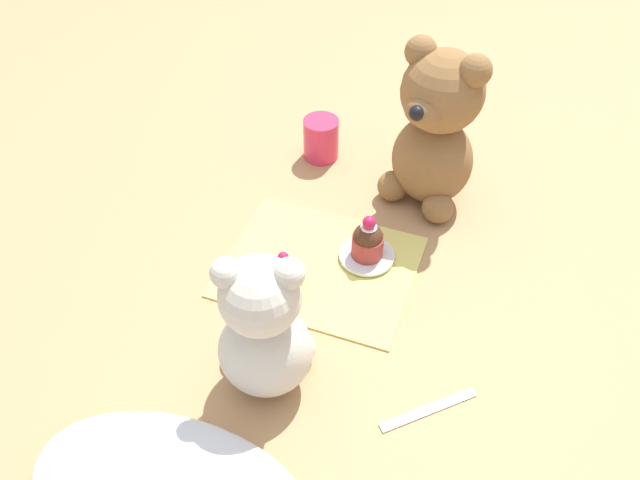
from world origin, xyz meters
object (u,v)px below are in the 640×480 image
object	(u,v)px
teddy_bear_tan	(435,131)
teddy_bear_cream	(264,330)
cupcake_near_tan_bear	(368,240)
teaspoon	(429,409)
saucer_plate	(367,255)
juice_glass	(321,139)
cupcake_near_cream_bear	(284,273)

from	to	relation	value
teddy_bear_tan	teddy_bear_cream	bearing A→B (deg)	-86.03
cupcake_near_tan_bear	teaspoon	xyz separation A→B (m)	(-0.14, 0.22, -0.04)
teddy_bear_cream	teaspoon	bearing A→B (deg)	168.02
saucer_plate	cupcake_near_tan_bear	bearing A→B (deg)	-26.57
cupcake_near_tan_bear	juice_glass	world-z (taller)	cupcake_near_tan_bear
saucer_plate	teaspoon	bearing A→B (deg)	123.86
cupcake_near_cream_bear	saucer_plate	size ratio (longest dim) A/B	0.76
teddy_bear_tan	cupcake_near_cream_bear	xyz separation A→B (m)	(0.14, 0.26, -0.10)
teddy_bear_cream	saucer_plate	xyz separation A→B (m)	(-0.05, -0.24, -0.09)
saucer_plate	juice_glass	bearing A→B (deg)	-54.94
cupcake_near_cream_bear	teaspoon	world-z (taller)	cupcake_near_cream_bear
saucer_plate	teaspoon	distance (m)	0.26
teddy_bear_cream	saucer_plate	bearing A→B (deg)	-121.88
cupcake_near_tan_bear	juice_glass	bearing A→B (deg)	-54.94
saucer_plate	teddy_bear_tan	bearing A→B (deg)	-106.17
cupcake_near_cream_bear	juice_glass	world-z (taller)	juice_glass
teddy_bear_cream	saucer_plate	size ratio (longest dim) A/B	2.64
teddy_bear_cream	cupcake_near_tan_bear	world-z (taller)	teddy_bear_cream
cupcake_near_cream_bear	juice_glass	bearing A→B (deg)	-79.46
teddy_bear_cream	juice_glass	xyz separation A→B (m)	(0.10, -0.45, -0.06)
cupcake_near_tan_bear	teaspoon	world-z (taller)	cupcake_near_tan_bear
saucer_plate	teaspoon	world-z (taller)	saucer_plate
teddy_bear_cream	cupcake_near_tan_bear	bearing A→B (deg)	-121.88
teddy_bear_cream	juice_glass	distance (m)	0.47
teddy_bear_tan	teaspoon	bearing A→B (deg)	-57.97
cupcake_near_tan_bear	teddy_bear_tan	bearing A→B (deg)	-106.17
teaspoon	juice_glass	bearing A→B (deg)	81.58
saucer_plate	teaspoon	size ratio (longest dim) A/B	0.64
cupcake_near_cream_bear	cupcake_near_tan_bear	distance (m)	0.13
teaspoon	teddy_bear_cream	bearing A→B (deg)	144.27
saucer_plate	juice_glass	size ratio (longest dim) A/B	1.11
saucer_plate	cupcake_near_tan_bear	world-z (taller)	cupcake_near_tan_bear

